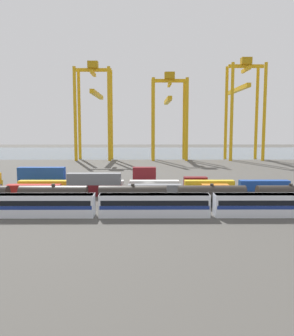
{
  "coord_description": "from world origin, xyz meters",
  "views": [
    {
      "loc": [
        -0.88,
        -84.08,
        15.31
      ],
      "look_at": [
        -0.32,
        10.74,
        4.57
      ],
      "focal_mm": 37.56,
      "sensor_mm": 36.0,
      "label": 1
    }
  ],
  "objects_px": {
    "shipping_container_11": "(209,186)",
    "gantry_crane_west": "(94,102)",
    "shipping_container_12": "(264,186)",
    "gantry_crane_east": "(243,99)",
    "shipping_container_2": "(34,190)",
    "passenger_train": "(154,204)",
    "freight_tank_row": "(133,196)",
    "shipping_container_5": "(155,190)",
    "shipping_container_9": "(99,186)",
    "gantry_crane_central": "(169,107)"
  },
  "relations": [
    {
      "from": "shipping_container_11",
      "to": "gantry_crane_west",
      "type": "relative_size",
      "value": 0.26
    },
    {
      "from": "shipping_container_12",
      "to": "gantry_crane_east",
      "type": "xyz_separation_m",
      "value": [
        18.98,
        89.51,
        28.33
      ]
    },
    {
      "from": "shipping_container_2",
      "to": "gantry_crane_west",
      "type": "relative_size",
      "value": 0.26
    },
    {
      "from": "passenger_train",
      "to": "gantry_crane_west",
      "type": "distance_m",
      "value": 120.2
    },
    {
      "from": "freight_tank_row",
      "to": "shipping_container_12",
      "type": "height_order",
      "value": "freight_tank_row"
    },
    {
      "from": "shipping_container_11",
      "to": "gantry_crane_east",
      "type": "xyz_separation_m",
      "value": [
        32.51,
        89.51,
        28.33
      ]
    },
    {
      "from": "shipping_container_5",
      "to": "shipping_container_9",
      "type": "distance_m",
      "value": 14.83
    },
    {
      "from": "passenger_train",
      "to": "shipping_container_12",
      "type": "distance_m",
      "value": 37.31
    },
    {
      "from": "shipping_container_9",
      "to": "shipping_container_2",
      "type": "bearing_deg",
      "value": -156.23
    },
    {
      "from": "shipping_container_11",
      "to": "gantry_crane_central",
      "type": "distance_m",
      "value": 92.23
    },
    {
      "from": "passenger_train",
      "to": "shipping_container_11",
      "type": "xyz_separation_m",
      "value": [
        14.17,
        25.0,
        -0.84
      ]
    },
    {
      "from": "passenger_train",
      "to": "shipping_container_2",
      "type": "bearing_deg",
      "value": 145.05
    },
    {
      "from": "shipping_container_9",
      "to": "gantry_crane_west",
      "type": "xyz_separation_m",
      "value": [
        -13.47,
        89.34,
        26.92
      ]
    },
    {
      "from": "gantry_crane_west",
      "to": "gantry_crane_central",
      "type": "distance_m",
      "value": 36.62
    },
    {
      "from": "gantry_crane_west",
      "to": "gantry_crane_central",
      "type": "height_order",
      "value": "gantry_crane_west"
    },
    {
      "from": "shipping_container_12",
      "to": "gantry_crane_central",
      "type": "bearing_deg",
      "value": 101.15
    },
    {
      "from": "shipping_container_9",
      "to": "shipping_container_12",
      "type": "relative_size",
      "value": 1.0
    },
    {
      "from": "gantry_crane_west",
      "to": "gantry_crane_central",
      "type": "bearing_deg",
      "value": -0.66
    },
    {
      "from": "shipping_container_11",
      "to": "gantry_crane_west",
      "type": "bearing_deg",
      "value": 114.39
    },
    {
      "from": "shipping_container_5",
      "to": "shipping_container_11",
      "type": "relative_size",
      "value": 1.0
    },
    {
      "from": "shipping_container_9",
      "to": "gantry_crane_central",
      "type": "relative_size",
      "value": 0.29
    },
    {
      "from": "shipping_container_5",
      "to": "shipping_container_12",
      "type": "xyz_separation_m",
      "value": [
        27.09,
        6.18,
        0.0
      ]
    },
    {
      "from": "gantry_crane_east",
      "to": "passenger_train",
      "type": "bearing_deg",
      "value": -112.18
    },
    {
      "from": "shipping_container_5",
      "to": "shipping_container_9",
      "type": "xyz_separation_m",
      "value": [
        -13.48,
        6.18,
        0.0
      ]
    },
    {
      "from": "shipping_container_11",
      "to": "shipping_container_9",
      "type": "bearing_deg",
      "value": 180.0
    },
    {
      "from": "gantry_crane_west",
      "to": "gantry_crane_east",
      "type": "distance_m",
      "value": 73.04
    },
    {
      "from": "gantry_crane_west",
      "to": "gantry_crane_east",
      "type": "height_order",
      "value": "gantry_crane_east"
    },
    {
      "from": "passenger_train",
      "to": "shipping_container_12",
      "type": "xyz_separation_m",
      "value": [
        27.69,
        25.0,
        -0.84
      ]
    },
    {
      "from": "freight_tank_row",
      "to": "gantry_crane_west",
      "type": "relative_size",
      "value": 1.6
    },
    {
      "from": "shipping_container_2",
      "to": "shipping_container_9",
      "type": "height_order",
      "value": "same"
    },
    {
      "from": "passenger_train",
      "to": "shipping_container_9",
      "type": "bearing_deg",
      "value": 117.27
    },
    {
      "from": "shipping_container_5",
      "to": "shipping_container_12",
      "type": "distance_m",
      "value": 27.79
    },
    {
      "from": "passenger_train",
      "to": "shipping_container_11",
      "type": "distance_m",
      "value": 28.74
    },
    {
      "from": "shipping_container_2",
      "to": "shipping_container_12",
      "type": "distance_m",
      "value": 54.96
    },
    {
      "from": "shipping_container_12",
      "to": "gantry_crane_west",
      "type": "relative_size",
      "value": 0.26
    },
    {
      "from": "freight_tank_row",
      "to": "shipping_container_5",
      "type": "bearing_deg",
      "value": 67.27
    },
    {
      "from": "gantry_crane_west",
      "to": "gantry_crane_central",
      "type": "xyz_separation_m",
      "value": [
        36.51,
        -0.42,
        -2.76
      ]
    },
    {
      "from": "shipping_container_12",
      "to": "gantry_crane_east",
      "type": "distance_m",
      "value": 95.79
    },
    {
      "from": "gantry_crane_east",
      "to": "shipping_container_12",
      "type": "bearing_deg",
      "value": -101.97
    },
    {
      "from": "passenger_train",
      "to": "gantry_crane_central",
      "type": "bearing_deg",
      "value": 84.9
    },
    {
      "from": "shipping_container_5",
      "to": "gantry_crane_west",
      "type": "relative_size",
      "value": 0.26
    },
    {
      "from": "passenger_train",
      "to": "shipping_container_5",
      "type": "relative_size",
      "value": 4.9
    },
    {
      "from": "shipping_container_5",
      "to": "gantry_crane_east",
      "type": "height_order",
      "value": "gantry_crane_east"
    },
    {
      "from": "passenger_train",
      "to": "shipping_container_5",
      "type": "height_order",
      "value": "passenger_train"
    },
    {
      "from": "shipping_container_2",
      "to": "shipping_container_5",
      "type": "distance_m",
      "value": 27.52
    },
    {
      "from": "passenger_train",
      "to": "shipping_container_2",
      "type": "height_order",
      "value": "passenger_train"
    },
    {
      "from": "shipping_container_11",
      "to": "gantry_crane_east",
      "type": "distance_m",
      "value": 99.36
    },
    {
      "from": "shipping_container_9",
      "to": "shipping_container_11",
      "type": "relative_size",
      "value": 1.0
    },
    {
      "from": "shipping_container_5",
      "to": "shipping_container_9",
      "type": "bearing_deg",
      "value": 155.37
    },
    {
      "from": "gantry_crane_east",
      "to": "shipping_container_2",
      "type": "bearing_deg",
      "value": -127.56
    }
  ]
}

